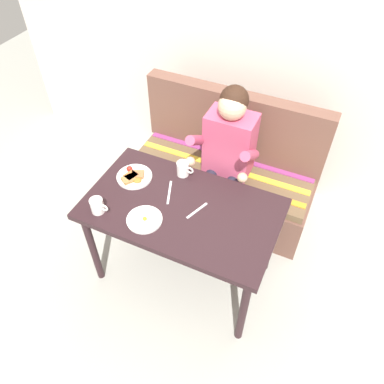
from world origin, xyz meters
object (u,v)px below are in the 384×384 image
Objects in this scene: table at (182,216)px; coffee_mug at (97,206)px; fork at (197,211)px; knife at (169,192)px; person at (226,152)px; coffee_mug_second at (183,169)px; plate_breakfast at (134,176)px; plate_eggs at (144,219)px; couch at (224,176)px.

coffee_mug is (-0.44, -0.24, 0.13)m from table.
fork is 0.85× the size of knife.
person is at bearing 58.83° from coffee_mug.
coffee_mug is at bearing -122.59° from coffee_mug_second.
person reaches higher than plate_breakfast.
plate_eggs is 0.32m from fork.
table is at bearing -153.41° from fork.
couch reaches higher than knife.
knife is at bearing -109.87° from person.
couch is 1.19m from coffee_mug.
couch is 7.20× the size of knife.
fork is (0.50, -0.09, -0.01)m from plate_breakfast.
fork is at bearing 25.00° from coffee_mug.
person is at bearing 61.13° from coffee_mug_second.
couch reaches higher than coffee_mug_second.
person is 5.20× the size of plate_breakfast.
plate_eggs is (0.24, -0.29, -0.01)m from plate_breakfast.
plate_eggs is at bearing -120.92° from fork.
plate_breakfast reaches higher than table.
plate_breakfast is (-0.40, -0.67, 0.41)m from couch.
couch is 0.45m from person.
couch is at bearing 118.34° from fork.
table is at bearing -52.55° from knife.
knife is (-0.12, -0.69, 0.40)m from couch.
plate_eggs is 0.27m from knife.
fork is (0.10, 0.01, 0.08)m from table.
couch is 1.05m from plate_eggs.
table is at bearing -13.72° from plate_breakfast.
coffee_mug_second reaches higher than coffee_mug.
plate_eggs is 1.81× the size of coffee_mug.
coffee_mug_second is (-0.18, -0.32, 0.04)m from person.
person reaches higher than coffee_mug_second.
couch is 1.19× the size of person.
coffee_mug_second is at bearing 66.97° from knife.
coffee_mug_second reaches higher than plate_breakfast.
plate_breakfast is (-0.46, -0.49, 0.00)m from person.
plate_breakfast is at bearing 154.70° from knife.
plate_eggs is at bearing -94.58° from coffee_mug_second.
coffee_mug_second is at bearing 151.13° from fork.
table is 5.62× the size of plate_eggs.
couch is 8.47× the size of fork.
coffee_mug is at bearing -97.64° from plate_breakfast.
coffee_mug_second is at bearing 31.12° from plate_breakfast.
person reaches higher than table.
couch is 0.86m from fork.
knife is (0.27, -0.02, -0.01)m from plate_breakfast.
person is at bearing 47.10° from plate_breakfast.
plate_breakfast reaches higher than knife.
coffee_mug reaches higher than knife.
fork is (0.22, -0.26, -0.05)m from coffee_mug_second.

